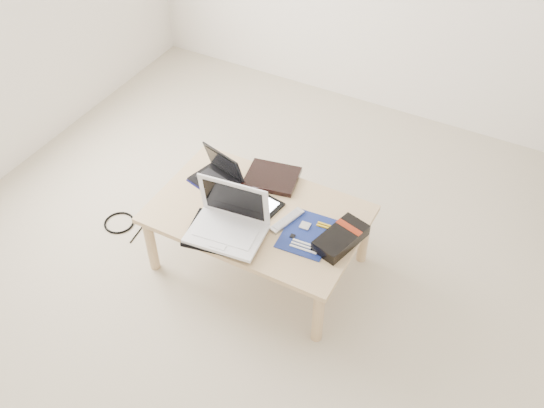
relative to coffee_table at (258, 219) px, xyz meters
The scene contains 14 objects.
ground 0.44m from the coffee_table, 51.49° to the right, with size 4.00×4.00×0.00m, color #C1B09C.
room_shell 1.35m from the coffee_table, 51.49° to the right, with size 4.20×4.20×2.70m.
coffee_table is the anchor object (origin of this frame).
book 0.28m from the coffee_table, 101.83° to the left, with size 0.32×0.28×0.03m.
netbook 0.34m from the coffee_table, 160.11° to the left, with size 0.31×0.26×0.19m.
tablet 0.08m from the coffee_table, 118.57° to the left, with size 0.26×0.21×0.01m.
remote 0.18m from the coffee_table, ahead, with size 0.11×0.22×0.02m.
neoprene_sleeve 0.24m from the coffee_table, 106.94° to the right, with size 0.36×0.27×0.02m, color black.
white_laptop 0.24m from the coffee_table, 105.43° to the right, with size 0.40×0.30×0.27m.
motherboard 0.31m from the coffee_table, ahead, with size 0.26×0.32×0.01m.
gpu_box 0.47m from the coffee_table, ahead, with size 0.21×0.32×0.06m.
cable_coil 0.11m from the coffee_table, 145.60° to the right, with size 0.11×0.11×0.01m, color black.
floor_cable_coil 0.97m from the coffee_table, behind, with size 0.18×0.18×0.01m, color black.
floor_cable_trail 0.83m from the coffee_table, behind, with size 0.01×0.01×0.37m, color black.
Camera 1 is at (0.96, -1.75, 2.61)m, focal length 40.00 mm.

